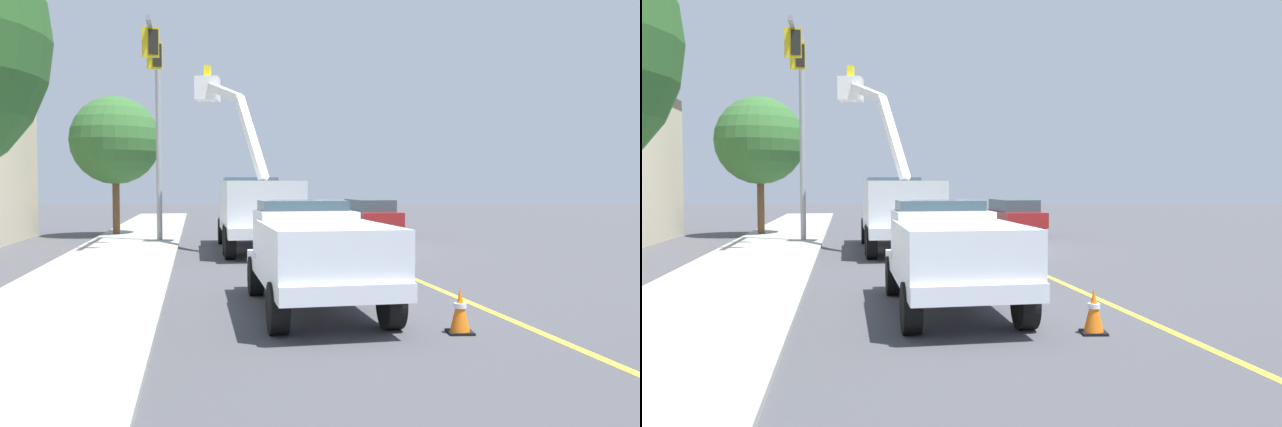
# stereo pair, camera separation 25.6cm
# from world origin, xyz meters

# --- Properties ---
(ground) EXTENTS (120.00, 120.00, 0.00)m
(ground) POSITION_xyz_m (0.00, 0.00, 0.00)
(ground) COLOR #47474C
(sidewalk_far_side) EXTENTS (59.88, 12.38, 0.12)m
(sidewalk_far_side) POSITION_xyz_m (-1.16, 7.78, 0.06)
(sidewalk_far_side) COLOR #9E9E99
(sidewalk_far_side) RESTS_ON ground
(lane_centre_stripe) EXTENTS (49.48, 7.51, 0.01)m
(lane_centre_stripe) POSITION_xyz_m (0.00, 0.00, 0.00)
(lane_centre_stripe) COLOR yellow
(lane_centre_stripe) RESTS_ON ground
(utility_bucket_truck) EXTENTS (8.48, 4.27, 7.02)m
(utility_bucket_truck) POSITION_xyz_m (0.74, 3.40, 1.62)
(utility_bucket_truck) COLOR silver
(utility_bucket_truck) RESTS_ON ground
(service_pickup_truck) EXTENTS (5.85, 2.90, 2.06)m
(service_pickup_truck) POSITION_xyz_m (-10.71, 1.67, 1.12)
(service_pickup_truck) COLOR white
(service_pickup_truck) RESTS_ON ground
(passing_minivan) EXTENTS (5.03, 2.58, 1.69)m
(passing_minivan) POSITION_xyz_m (7.75, -1.74, 0.97)
(passing_minivan) COLOR maroon
(passing_minivan) RESTS_ON ground
(traffic_cone_leading) EXTENTS (0.40, 0.40, 0.72)m
(traffic_cone_leading) POSITION_xyz_m (-12.72, -0.59, 0.36)
(traffic_cone_leading) COLOR black
(traffic_cone_leading) RESTS_ON ground
(traffic_cone_mid_front) EXTENTS (0.40, 0.40, 0.80)m
(traffic_cone_mid_front) POSITION_xyz_m (-3.88, 0.76, 0.39)
(traffic_cone_mid_front) COLOR black
(traffic_cone_mid_front) RESTS_ON ground
(traffic_cone_mid_rear) EXTENTS (0.40, 0.40, 0.87)m
(traffic_cone_mid_rear) POSITION_xyz_m (5.33, 2.12, 0.43)
(traffic_cone_mid_rear) COLOR black
(traffic_cone_mid_rear) RESTS_ON ground
(traffic_signal_mast) EXTENTS (5.63, 1.05, 8.53)m
(traffic_signal_mast) POSITION_xyz_m (2.11, 7.24, 5.78)
(traffic_signal_mast) COLOR gray
(traffic_signal_mast) RESTS_ON ground
(street_tree_right) EXTENTS (4.06, 4.06, 6.49)m
(street_tree_right) POSITION_xyz_m (7.14, 10.18, 4.44)
(street_tree_right) COLOR brown
(street_tree_right) RESTS_ON ground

